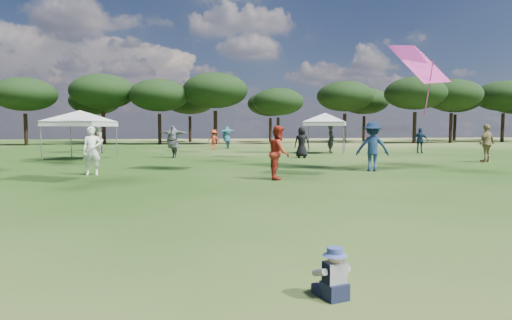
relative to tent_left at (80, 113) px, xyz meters
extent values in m
cylinder|color=black|center=(-9.65, 21.70, -0.92)|extent=(0.36, 0.36, 3.14)
ellipsoid|color=black|center=(-9.65, 21.70, 2.54)|extent=(6.11, 6.11, 3.29)
cylinder|color=black|center=(-2.53, 23.21, -0.76)|extent=(0.40, 0.40, 3.46)
ellipsoid|color=black|center=(-2.53, 23.21, 3.05)|extent=(6.73, 6.73, 3.63)
cylinder|color=black|center=(3.28, 22.03, -0.89)|extent=(0.37, 0.37, 3.21)
ellipsoid|color=black|center=(3.28, 22.03, 2.64)|extent=(6.24, 6.24, 3.36)
cylinder|color=black|center=(9.11, 21.58, -0.72)|extent=(0.41, 0.41, 3.56)
ellipsoid|color=black|center=(9.11, 21.58, 3.20)|extent=(6.91, 6.91, 3.73)
cylinder|color=black|center=(16.05, 21.91, -1.05)|extent=(0.33, 0.33, 2.88)
ellipsoid|color=black|center=(16.05, 21.91, 2.12)|extent=(5.60, 5.60, 3.02)
cylinder|color=black|center=(24.82, 24.38, -0.77)|extent=(0.39, 0.39, 3.44)
ellipsoid|color=black|center=(24.82, 24.38, 3.01)|extent=(6.69, 6.69, 3.60)
cylinder|color=black|center=(31.63, 20.46, -0.73)|extent=(0.40, 0.40, 3.53)
ellipsoid|color=black|center=(31.63, 20.46, 3.16)|extent=(6.86, 6.86, 3.70)
cylinder|color=black|center=(36.50, 20.87, -0.76)|extent=(0.40, 0.40, 3.47)
ellipsoid|color=black|center=(36.50, 20.87, 3.05)|extent=(6.74, 6.74, 3.63)
cylinder|color=black|center=(45.08, 22.86, -0.71)|extent=(0.41, 0.41, 3.57)
ellipsoid|color=black|center=(45.08, 22.86, 3.22)|extent=(6.94, 6.94, 3.74)
cylinder|color=black|center=(-4.66, 30.72, -0.94)|extent=(0.36, 0.36, 3.11)
ellipsoid|color=black|center=(-4.66, 30.72, 2.49)|extent=(6.05, 6.05, 3.26)
cylinder|color=black|center=(6.68, 29.93, -0.90)|extent=(0.37, 0.37, 3.20)
ellipsoid|color=black|center=(6.68, 29.93, 2.62)|extent=(6.21, 6.21, 3.35)
cylinder|color=black|center=(16.68, 28.75, -1.00)|extent=(0.34, 0.34, 2.99)
ellipsoid|color=black|center=(16.68, 28.75, 2.29)|extent=(5.81, 5.81, 3.13)
cylinder|color=black|center=(29.48, 29.15, -0.84)|extent=(0.38, 0.38, 3.31)
ellipsoid|color=black|center=(29.48, 29.15, 2.80)|extent=(6.43, 6.43, 3.47)
cylinder|color=black|center=(43.16, 29.53, -0.68)|extent=(0.42, 0.42, 3.64)
ellipsoid|color=black|center=(43.16, 29.53, 3.32)|extent=(7.06, 7.06, 3.81)
cylinder|color=gray|center=(-1.72, -0.88, -1.52)|extent=(0.06, 0.06, 1.94)
cylinder|color=gray|center=(0.88, -1.72, -1.52)|extent=(0.06, 0.06, 1.94)
cylinder|color=gray|center=(-0.88, 1.72, -1.52)|extent=(0.06, 0.06, 1.94)
cylinder|color=gray|center=(1.72, 0.88, -1.52)|extent=(0.06, 0.06, 1.94)
cube|color=silver|center=(0.00, 0.00, -0.60)|extent=(3.64, 3.64, 0.25)
pyramid|color=silver|center=(0.00, 0.00, 0.12)|extent=(5.60, 5.60, 0.60)
cylinder|color=gray|center=(13.12, 2.45, -1.48)|extent=(0.06, 0.06, 2.02)
cylinder|color=gray|center=(15.39, 1.43, -1.48)|extent=(0.06, 0.06, 2.02)
cylinder|color=gray|center=(14.15, 4.72, -1.48)|extent=(0.06, 0.06, 2.02)
cylinder|color=gray|center=(16.41, 3.70, -1.48)|extent=(0.06, 0.06, 2.02)
cube|color=silver|center=(14.77, 3.08, -0.52)|extent=(3.50, 3.50, 0.25)
pyramid|color=silver|center=(14.77, 3.08, 0.20)|extent=(4.92, 4.92, 0.60)
cube|color=#161B33|center=(6.53, -20.31, -2.41)|extent=(0.26, 0.26, 0.16)
cube|color=#161B33|center=(6.42, -20.17, -2.45)|extent=(0.12, 0.21, 0.09)
cube|color=#161B33|center=(6.56, -20.14, -2.45)|extent=(0.12, 0.21, 0.09)
cube|color=white|center=(6.53, -20.31, -2.23)|extent=(0.23, 0.19, 0.21)
cylinder|color=white|center=(6.39, -20.28, -2.23)|extent=(0.11, 0.21, 0.13)
cylinder|color=white|center=(6.64, -20.22, -2.23)|extent=(0.11, 0.21, 0.13)
sphere|color=#E0B293|center=(6.53, -20.31, -2.09)|extent=(0.14, 0.14, 0.14)
cone|color=#515FBE|center=(6.53, -20.31, -2.06)|extent=(0.24, 0.24, 0.02)
cylinder|color=#515FBE|center=(6.53, -20.31, -2.02)|extent=(0.16, 0.16, 0.06)
imported|color=#A7361B|center=(7.91, 9.69, -1.71)|extent=(1.13, 0.83, 1.57)
imported|color=#215163|center=(9.15, 11.41, -1.55)|extent=(1.91, 2.22, 1.89)
imported|color=white|center=(2.09, -8.22, -1.63)|extent=(0.64, 0.44, 1.73)
imported|color=navy|center=(12.48, -8.72, -1.54)|extent=(1.40, 1.10, 1.91)
imported|color=#937E50|center=(19.96, -5.63, -1.56)|extent=(1.18, 0.81, 1.87)
imported|color=#48474C|center=(4.82, 0.32, -1.59)|extent=(1.89, 2.11, 1.81)
imported|color=#2B2B2F|center=(15.51, 3.95, -1.55)|extent=(0.47, 0.71, 1.90)
imported|color=#162E4E|center=(21.07, 2.01, -1.65)|extent=(1.02, 0.97, 1.70)
imported|color=black|center=(11.97, -0.92, -1.62)|extent=(1.01, 0.86, 1.75)
imported|color=#A8291C|center=(8.28, -10.72, -1.62)|extent=(0.86, 0.99, 1.74)
imported|color=#B7B8AD|center=(-0.12, 5.61, -1.56)|extent=(0.90, 1.05, 1.87)
plane|color=#B62D7A|center=(14.15, -9.05, 1.63)|extent=(2.78, 2.23, 1.80)
camera|label=1|loc=(5.05, -24.11, -0.86)|focal=30.00mm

